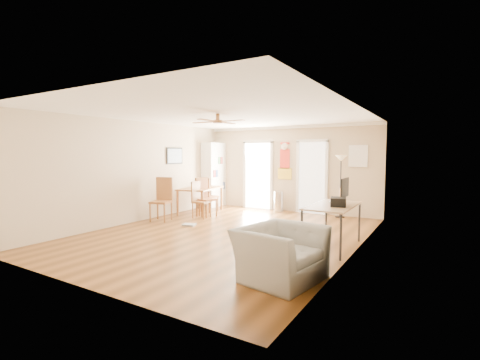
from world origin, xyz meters
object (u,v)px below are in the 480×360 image
Objects in this scene: computer_desk at (332,226)px; wastebasket_b at (287,248)px; dining_table at (201,200)px; wastebasket_a at (247,240)px; trash_can at (279,201)px; bookshelf at (215,175)px; dining_chair_far at (209,195)px; dining_chair_right_b at (202,200)px; dining_chair_near at (161,200)px; dining_chair_right_a at (207,197)px; armchair at (280,253)px; torchiere_lamp at (340,186)px; printer at (338,202)px.

computer_desk is 1.13m from wastebasket_b.
wastebasket_a is at bearing -40.17° from dining_table.
trash_can is 1.96× the size of wastebasket_b.
bookshelf is 2.05× the size of dining_chair_far.
dining_chair_near is (-0.65, -0.89, 0.07)m from dining_chair_right_b.
armchair is at bearing -120.84° from dining_chair_right_a.
dining_chair_far reaches higher than dining_chair_right_b.
dining_chair_right_b is 2.46m from trash_can.
torchiere_lamp is 4.10m from wastebasket_a.
dining_table is at bearing 145.30° from wastebasket_b.
wastebasket_b is at bearing -140.39° from printer.
dining_chair_right_b reaches higher than trash_can.
trash_can is 0.41× the size of computer_desk.
trash_can is 1.94m from torchiere_lamp.
torchiere_lamp reaches higher than dining_table.
dining_chair_right_b is 4.86m from armchair.
trash_can is 0.55× the size of armchair.
dining_chair_right_a reaches higher than armchair.
wastebasket_a is (3.22, -1.06, -0.42)m from dining_chair_near.
armchair is (4.15, -4.00, -0.15)m from dining_chair_far.
dining_chair_far is at bearing 139.85° from printer.
printer is at bearing -30.08° from bookshelf.
bookshelf reaches higher than wastebasket_b.
torchiere_lamp reaches higher than trash_can.
trash_can is 5.62m from armchair.
bookshelf is at bearing 79.01° from dining_chair_near.
dining_chair_near reaches higher than printer.
torchiere_lamp is 5.16m from armchair.
bookshelf is at bearing 20.63° from dining_chair_right_b.
dining_chair_right_a reaches higher than dining_chair_right_b.
trash_can reaches higher than wastebasket_b.
wastebasket_b is (4.08, -1.19, -0.41)m from dining_chair_near.
torchiere_lamp is at bearing 19.57° from dining_table.
dining_table is 4.08m from wastebasket_a.
trash_can is at bearing -179.82° from torchiere_lamp.
armchair is at bearing 145.32° from dining_chair_far.
dining_chair_right_b is at bearing 164.35° from computer_desk.
trash_can is at bearing -39.63° from dining_chair_right_b.
dining_chair_far is at bearing 41.39° from dining_chair_right_a.
dining_chair_near is at bearing -143.21° from torchiere_lamp.
dining_table is 0.99× the size of computer_desk.
dining_chair_right_a is 1.04× the size of dining_chair_far.
dining_chair_right_b is at bearing -124.69° from trash_can.
computer_desk is at bearing -18.97° from dining_chair_near.
armchair is (3.75, -3.09, -0.13)m from dining_chair_right_b.
dining_table is at bearing -160.43° from torchiere_lamp.
dining_chair_near is 3.56× the size of wastebasket_b.
dining_table is at bearing 68.22° from dining_chair_far.
torchiere_lamp is at bearing 89.28° from printer.
computer_desk is at bearing -110.59° from dining_chair_right_b.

